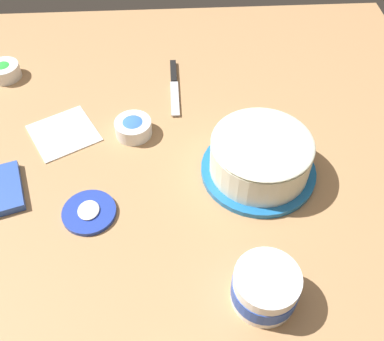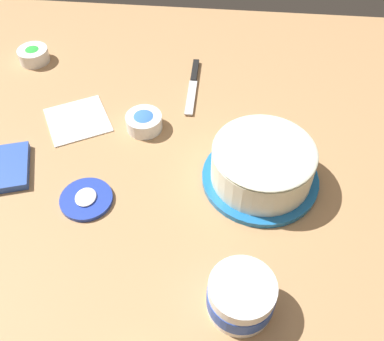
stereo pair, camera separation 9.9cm
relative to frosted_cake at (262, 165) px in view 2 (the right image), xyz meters
name	(u,v)px [view 2 (the right image)]	position (x,y,z in m)	size (l,w,h in m)	color
ground_plane	(156,181)	(0.03, -0.24, -0.05)	(1.54, 1.54, 0.00)	tan
frosted_cake	(262,165)	(0.00, 0.00, 0.00)	(0.27, 0.27, 0.11)	#1E6BB2
frosting_tub	(241,296)	(0.31, -0.04, -0.01)	(0.12, 0.12, 0.08)	white
frosting_tub_lid	(86,199)	(0.10, -0.38, -0.05)	(0.12, 0.12, 0.02)	#233DAD
spreading_knife	(193,81)	(-0.34, -0.19, -0.05)	(0.24, 0.02, 0.01)	silver
sprinkle_bowl_blue	(144,121)	(-0.15, -0.29, -0.03)	(0.09, 0.09, 0.04)	white
sprinkle_bowl_green	(33,54)	(-0.40, -0.67, -0.03)	(0.09, 0.09, 0.04)	white
candy_box_lower	(11,168)	(0.03, -0.58, -0.04)	(0.14, 0.08, 0.02)	#2D51B2
paper_napkin	(78,120)	(-0.15, -0.47, -0.05)	(0.15, 0.15, 0.01)	white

